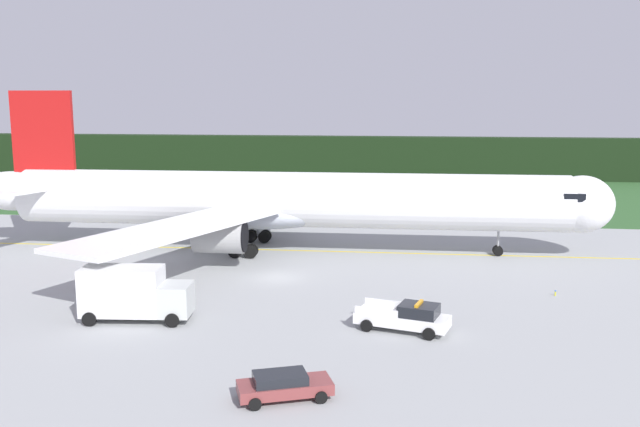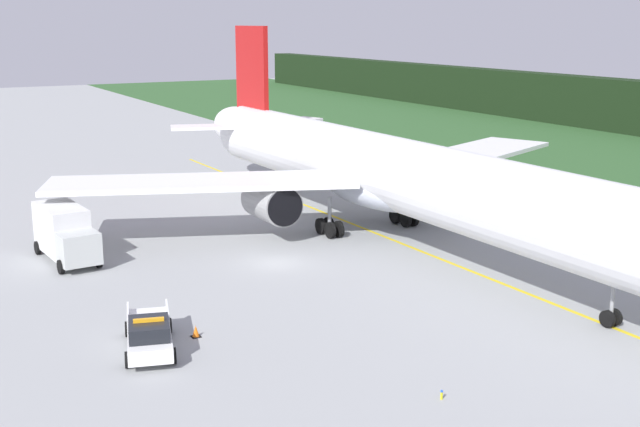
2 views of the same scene
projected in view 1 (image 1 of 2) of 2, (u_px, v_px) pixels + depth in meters
ground at (277, 277)px, 54.83m from camera, size 320.00×320.00×0.00m
grass_verge at (340, 193)px, 103.05m from camera, size 320.00×48.77×0.04m
distant_tree_line at (352, 157)px, 123.31m from camera, size 288.00×4.07×7.35m
taxiway_centerline_main at (288, 250)px, 64.48m from camera, size 81.38×1.81×0.01m
airliner at (280, 201)px, 63.78m from camera, size 60.39×45.67×14.86m
ops_pickup_truck at (406, 317)px, 42.03m from camera, size 6.07×3.47×1.94m
catering_truck at (133, 293)px, 43.87m from camera, size 7.16×3.19×3.67m
staff_car at (284, 385)px, 32.56m from camera, size 4.81×3.25×1.30m
apron_cone at (396, 313)px, 44.71m from camera, size 0.46×0.46×0.58m
taxiway_edge_light_east at (555, 293)px, 49.65m from camera, size 0.12×0.12×0.42m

